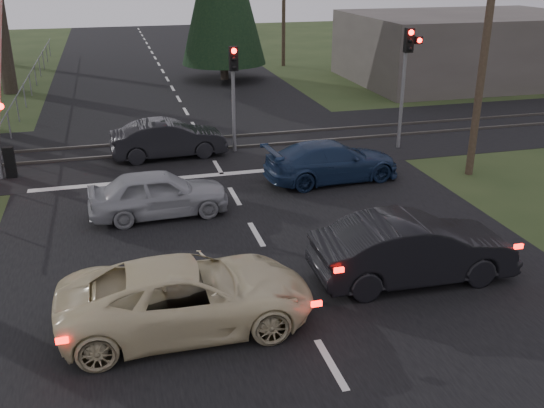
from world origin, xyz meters
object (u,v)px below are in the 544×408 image
object	(u,v)px
dark_hatchback	(413,249)
silver_car	(159,193)
traffic_signal_center	(234,81)
dark_car_far	(168,139)
cream_coupe	(188,295)
traffic_signal_right	(407,65)
utility_pole_near	(486,37)
blue_sedan	(332,161)

from	to	relation	value
dark_hatchback	silver_car	xyz separation A→B (m)	(-5.44, 5.45, -0.10)
traffic_signal_center	dark_car_far	xyz separation A→B (m)	(-2.58, 0.07, -2.09)
cream_coupe	silver_car	bearing A→B (deg)	0.66
traffic_signal_right	utility_pole_near	distance (m)	3.87
silver_car	dark_car_far	size ratio (longest dim) A/B	0.94
cream_coupe	traffic_signal_right	bearing A→B (deg)	-43.28
blue_sedan	dark_car_far	distance (m)	6.55
traffic_signal_right	utility_pole_near	xyz separation A→B (m)	(0.95, -3.47, 1.41)
silver_car	cream_coupe	bearing A→B (deg)	178.01
cream_coupe	silver_car	distance (m)	6.07
utility_pole_near	dark_hatchback	world-z (taller)	utility_pole_near
silver_car	dark_car_far	bearing A→B (deg)	-11.15
traffic_signal_right	dark_car_far	bearing A→B (deg)	172.08
traffic_signal_right	dark_hatchback	size ratio (longest dim) A/B	0.98
traffic_signal_right	silver_car	xyz separation A→B (m)	(-10.00, -4.40, -2.62)
traffic_signal_right	cream_coupe	bearing A→B (deg)	-133.55
utility_pole_near	dark_car_far	distance (m)	11.84
traffic_signal_center	cream_coupe	distance (m)	12.34
utility_pole_near	silver_car	xyz separation A→B (m)	(-10.95, -0.93, -4.03)
silver_car	blue_sedan	bearing A→B (deg)	-77.58
traffic_signal_right	cream_coupe	world-z (taller)	traffic_signal_right
dark_car_far	silver_car	bearing A→B (deg)	167.97
utility_pole_near	blue_sedan	bearing A→B (deg)	172.41
utility_pole_near	silver_car	bearing A→B (deg)	-175.17
traffic_signal_center	dark_car_far	world-z (taller)	traffic_signal_center
traffic_signal_center	dark_car_far	bearing A→B (deg)	178.54
cream_coupe	dark_hatchback	size ratio (longest dim) A/B	1.09
traffic_signal_right	dark_hatchback	world-z (taller)	traffic_signal_right
traffic_signal_center	dark_hatchback	distance (m)	11.41
dark_hatchback	blue_sedan	size ratio (longest dim) A/B	1.02
traffic_signal_right	traffic_signal_center	size ratio (longest dim) A/B	1.15
dark_hatchback	silver_car	bearing A→B (deg)	46.35
cream_coupe	dark_hatchback	xyz separation A→B (m)	(5.40, 0.63, 0.07)
traffic_signal_right	dark_hatchback	bearing A→B (deg)	-114.86
dark_car_far	cream_coupe	bearing A→B (deg)	172.69
traffic_signal_right	blue_sedan	xyz separation A→B (m)	(-4.00, -2.81, -2.64)
utility_pole_near	cream_coupe	bearing A→B (deg)	-147.32
silver_car	blue_sedan	size ratio (longest dim) A/B	0.87
cream_coupe	utility_pole_near	bearing A→B (deg)	-57.04
cream_coupe	dark_car_far	distance (m)	11.77
cream_coupe	silver_car	world-z (taller)	cream_coupe
dark_hatchback	dark_car_far	bearing A→B (deg)	23.72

